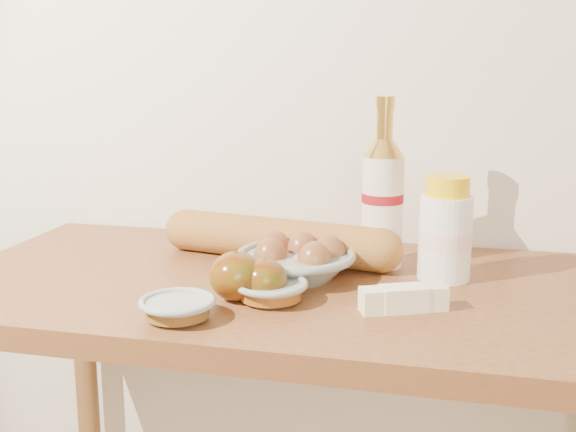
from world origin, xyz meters
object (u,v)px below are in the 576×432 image
object	(u,v)px
table	(292,349)
egg_bowl	(296,260)
baguette	(278,239)
cream_bottle	(445,232)
bourbon_bottle	(382,199)

from	to	relation	value
table	egg_bowl	distance (m)	0.16
egg_bowl	baguette	world-z (taller)	baguette
cream_bottle	egg_bowl	bearing A→B (deg)	-162.07
bourbon_bottle	table	bearing A→B (deg)	-132.27
bourbon_bottle	egg_bowl	distance (m)	0.19
table	baguette	xyz separation A→B (m)	(-0.06, 0.12, 0.16)
table	cream_bottle	distance (m)	0.33
egg_bowl	baguette	bearing A→B (deg)	120.98
bourbon_bottle	cream_bottle	bearing A→B (deg)	-20.67
table	bourbon_bottle	distance (m)	0.31
egg_bowl	bourbon_bottle	bearing A→B (deg)	38.27
cream_bottle	egg_bowl	xyz separation A→B (m)	(-0.25, -0.05, -0.05)
cream_bottle	baguette	xyz separation A→B (m)	(-0.30, 0.04, -0.04)
bourbon_bottle	baguette	size ratio (longest dim) A/B	0.63
table	bourbon_bottle	xyz separation A→B (m)	(0.14, 0.13, 0.25)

